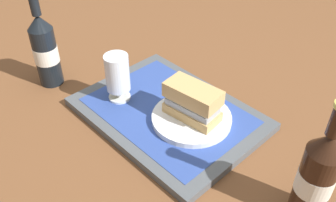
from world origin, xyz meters
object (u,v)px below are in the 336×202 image
(beer_glass, at_px, (117,75))
(beer_bottle, at_px, (45,50))
(sandwich, at_px, (191,101))
(second_bottle, at_px, (317,176))
(plate, at_px, (192,118))

(beer_glass, height_order, beer_bottle, beer_bottle)
(sandwich, xyz_separation_m, second_bottle, (-0.32, 0.02, 0.03))
(sandwich, bearing_deg, second_bottle, 169.75)
(beer_bottle, bearing_deg, plate, -160.00)
(second_bottle, bearing_deg, plate, -3.61)
(plate, bearing_deg, second_bottle, 176.39)
(sandwich, distance_m, beer_bottle, 0.42)
(sandwich, distance_m, beer_glass, 0.20)
(sandwich, xyz_separation_m, beer_glass, (0.18, 0.07, 0.01))
(sandwich, height_order, second_bottle, second_bottle)
(plate, distance_m, beer_glass, 0.21)
(sandwich, bearing_deg, beer_glass, 13.86)
(beer_glass, bearing_deg, beer_bottle, 19.67)
(sandwich, relative_size, beer_glass, 1.09)
(beer_glass, bearing_deg, plate, -159.62)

